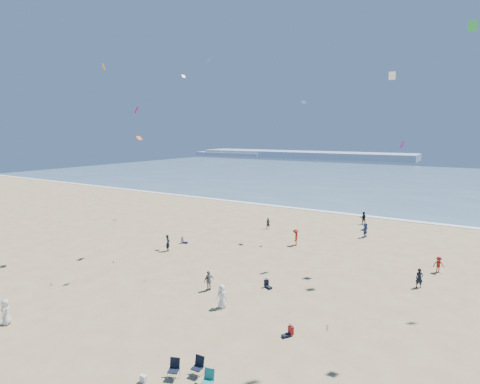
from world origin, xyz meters
The scene contains 10 objects.
ground centered at (0.00, 0.00, 0.00)m, with size 220.00×220.00×0.00m, color tan.
ocean centered at (0.00, 95.00, 0.03)m, with size 220.00×100.00×0.06m, color #476B84.
surf_line centered at (0.00, 45.00, 0.04)m, with size 220.00×1.20×0.08m, color white.
headland_far centered at (-60.00, 170.00, 1.60)m, with size 110.00×20.00×3.20m, color #7A8EA8.
headland_near centered at (-100.00, 165.00, 1.00)m, with size 40.00×14.00×2.00m, color #7A8EA8.
standing_flyers centered at (6.48, 17.06, 0.87)m, with size 33.28×46.45×1.92m.
seated_group centered at (0.55, 7.02, 0.42)m, with size 21.88×25.59×0.84m.
chair_cluster centered at (3.27, 1.38, 0.50)m, with size 2.75×1.51×1.00m.
white_tote centered at (1.22, 0.01, 0.20)m, with size 0.35×0.20×0.40m, color silver.
kites_aloft centered at (9.91, 13.62, 15.28)m, with size 47.70×39.90×30.62m.
Camera 1 is at (14.30, -11.99, 12.38)m, focal length 28.00 mm.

